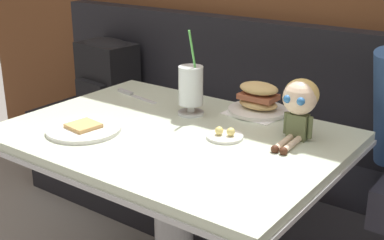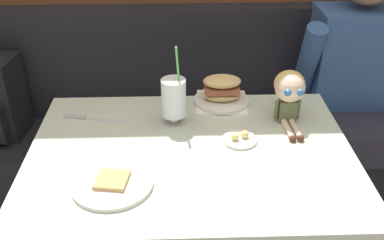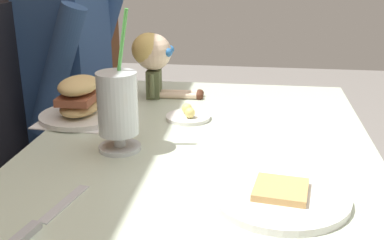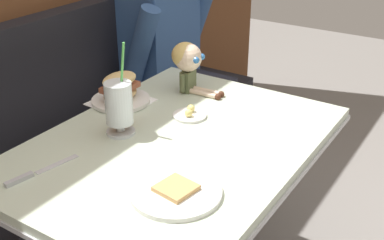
{
  "view_description": "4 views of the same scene",
  "coord_description": "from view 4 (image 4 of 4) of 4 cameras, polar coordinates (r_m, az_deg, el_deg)",
  "views": [
    {
      "loc": [
        1.01,
        -1.1,
        1.37
      ],
      "look_at": [
        0.05,
        0.22,
        0.78
      ],
      "focal_mm": 48.79,
      "sensor_mm": 36.0,
      "label": 1
    },
    {
      "loc": [
        -0.04,
        -1.08,
        1.62
      ],
      "look_at": [
        0.01,
        0.22,
        0.84
      ],
      "focal_mm": 42.45,
      "sensor_mm": 36.0,
      "label": 2
    },
    {
      "loc": [
        -1.03,
        0.06,
        1.17
      ],
      "look_at": [
        0.08,
        0.21,
        0.77
      ],
      "focal_mm": 44.89,
      "sensor_mm": 36.0,
      "label": 3
    },
    {
      "loc": [
        -1.14,
        -0.62,
        1.51
      ],
      "look_at": [
        0.08,
        0.17,
        0.78
      ],
      "focal_mm": 46.0,
      "sensor_mm": 36.0,
      "label": 4
    }
  ],
  "objects": [
    {
      "name": "sandwich_plate",
      "position": [
        1.86,
        -8.32,
        3.34
      ],
      "size": [
        0.22,
        0.22,
        0.12
      ],
      "color": "white",
      "rests_on": "diner_table"
    },
    {
      "name": "toast_plate",
      "position": [
        1.33,
        -1.87,
        -8.3
      ],
      "size": [
        0.25,
        0.25,
        0.03
      ],
      "color": "white",
      "rests_on": "diner_table"
    },
    {
      "name": "butter_knife",
      "position": [
        1.48,
        -18.26,
        -6.08
      ],
      "size": [
        0.23,
        0.06,
        0.01
      ],
      "color": "silver",
      "rests_on": "diner_table"
    },
    {
      "name": "diner_patron",
      "position": [
        2.47,
        -3.0,
        8.47
      ],
      "size": [
        0.55,
        0.48,
        0.81
      ],
      "color": "#2D4C7F",
      "rests_on": "booth_bench"
    },
    {
      "name": "milkshake_glass",
      "position": [
        1.61,
        -8.46,
        1.65
      ],
      "size": [
        0.1,
        0.1,
        0.31
      ],
      "color": "silver",
      "rests_on": "diner_table"
    },
    {
      "name": "diner_table",
      "position": [
        1.69,
        -1.87,
        -8.22
      ],
      "size": [
        1.11,
        0.81,
        0.74
      ],
      "color": "beige",
      "rests_on": "ground"
    },
    {
      "name": "seated_doll",
      "position": [
        1.91,
        -0.47,
        6.96
      ],
      "size": [
        0.12,
        0.22,
        0.2
      ],
      "color": "#5B6642",
      "rests_on": "diner_table"
    },
    {
      "name": "butter_saucer",
      "position": [
        1.74,
        -0.27,
        0.66
      ],
      "size": [
        0.12,
        0.12,
        0.04
      ],
      "color": "white",
      "rests_on": "diner_table"
    },
    {
      "name": "booth_bench",
      "position": [
        2.18,
        -15.65,
        -7.47
      ],
      "size": [
        2.6,
        0.48,
        1.0
      ],
      "color": "black",
      "rests_on": "ground"
    }
  ]
}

